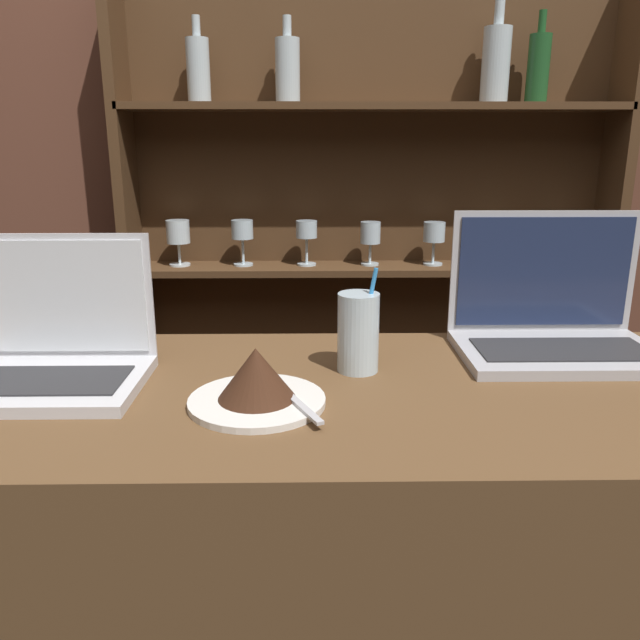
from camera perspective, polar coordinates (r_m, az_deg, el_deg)
The scene contains 6 objects.
back_wall at distance 1.97m, azimuth 0.06°, elevation 14.96°, with size 7.00×0.06×2.70m.
back_shelf at distance 1.95m, azimuth 4.47°, elevation 3.72°, with size 1.45×0.18×1.85m.
laptop_near at distance 1.07m, azimuth -23.39°, elevation -2.61°, with size 0.30×0.22×0.22m.
laptop_far at distance 1.20m, azimuth 20.56°, elevation -0.12°, with size 0.35×0.23×0.25m.
cake_plate at distance 0.90m, azimuth -5.81°, elevation -5.63°, with size 0.20×0.20×0.09m.
water_glass at distance 1.02m, azimuth 3.52°, elevation -1.14°, with size 0.07×0.07×0.17m.
Camera 1 is at (-0.03, -0.62, 1.38)m, focal length 35.00 mm.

